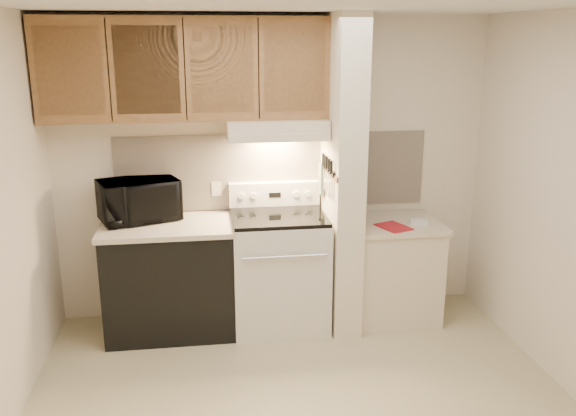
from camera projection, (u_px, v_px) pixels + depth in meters
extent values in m
plane|color=#C2B78F|center=(302.00, 401.00, 4.02)|extent=(3.60, 3.60, 0.00)
plane|color=white|center=(304.00, 3.00, 3.35)|extent=(3.60, 3.60, 0.00)
cube|color=silver|center=(273.00, 169.00, 5.11)|extent=(3.60, 2.50, 0.02)
cube|color=beige|center=(273.00, 171.00, 5.11)|extent=(2.60, 0.02, 0.63)
cube|color=silver|center=(279.00, 272.00, 5.00)|extent=(0.76, 0.65, 0.92)
cube|color=black|center=(284.00, 282.00, 4.69)|extent=(0.50, 0.01, 0.30)
cylinder|color=silver|center=(285.00, 257.00, 4.59)|extent=(0.65, 0.02, 0.02)
cube|color=black|center=(279.00, 216.00, 4.87)|extent=(0.74, 0.64, 0.03)
cube|color=silver|center=(274.00, 194.00, 5.11)|extent=(0.76, 0.08, 0.20)
cube|color=black|center=(275.00, 195.00, 5.07)|extent=(0.10, 0.01, 0.04)
cylinder|color=silver|center=(241.00, 196.00, 5.03)|extent=(0.05, 0.02, 0.05)
cylinder|color=silver|center=(253.00, 196.00, 5.04)|extent=(0.05, 0.02, 0.05)
cylinder|color=silver|center=(296.00, 194.00, 5.09)|extent=(0.05, 0.02, 0.05)
cylinder|color=silver|center=(308.00, 194.00, 5.11)|extent=(0.05, 0.02, 0.05)
cube|color=black|center=(170.00, 280.00, 4.90)|extent=(1.00, 0.63, 0.87)
cube|color=beige|center=(167.00, 226.00, 4.77)|extent=(1.04, 0.67, 0.04)
cube|color=black|center=(164.00, 216.00, 4.95)|extent=(0.24, 0.12, 0.02)
cylinder|color=#266E70|center=(124.00, 211.00, 4.91)|extent=(0.12, 0.12, 0.11)
cube|color=beige|center=(217.00, 189.00, 5.07)|extent=(0.08, 0.01, 0.12)
imported|color=black|center=(139.00, 200.00, 4.83)|extent=(0.70, 0.58, 0.33)
cube|color=silver|center=(342.00, 176.00, 4.85)|extent=(0.22, 0.70, 2.50)
cube|color=olive|center=(328.00, 170.00, 4.82)|extent=(0.01, 0.70, 0.04)
cube|color=black|center=(328.00, 169.00, 4.77)|extent=(0.02, 0.42, 0.04)
cube|color=silver|center=(331.00, 186.00, 4.65)|extent=(0.01, 0.03, 0.16)
cylinder|color=black|center=(331.00, 167.00, 4.60)|extent=(0.02, 0.02, 0.10)
cube|color=silver|center=(329.00, 185.00, 4.72)|extent=(0.01, 0.04, 0.18)
cylinder|color=black|center=(329.00, 165.00, 4.68)|extent=(0.02, 0.02, 0.10)
cube|color=silver|center=(326.00, 184.00, 4.81)|extent=(0.01, 0.04, 0.20)
cylinder|color=black|center=(327.00, 163.00, 4.76)|extent=(0.02, 0.02, 0.10)
cube|color=silver|center=(325.00, 180.00, 4.86)|extent=(0.01, 0.04, 0.16)
cylinder|color=black|center=(325.00, 161.00, 4.83)|extent=(0.02, 0.02, 0.10)
cube|color=silver|center=(323.00, 179.00, 4.94)|extent=(0.01, 0.04, 0.18)
cylinder|color=black|center=(323.00, 159.00, 4.90)|extent=(0.02, 0.02, 0.10)
cube|color=slate|center=(321.00, 179.00, 5.01)|extent=(0.03, 0.11, 0.25)
cube|color=beige|center=(393.00, 272.00, 5.14)|extent=(0.70, 0.60, 0.81)
cube|color=beige|center=(395.00, 224.00, 5.03)|extent=(0.74, 0.64, 0.04)
cube|color=#AA1A24|center=(394.00, 227.00, 4.87)|extent=(0.29, 0.33, 0.01)
cube|color=white|center=(419.00, 222.00, 4.94)|extent=(0.16, 0.13, 0.04)
cube|color=beige|center=(276.00, 128.00, 4.80)|extent=(0.78, 0.44, 0.15)
cube|color=beige|center=(280.00, 138.00, 4.61)|extent=(0.78, 0.04, 0.06)
cube|color=olive|center=(185.00, 69.00, 4.63)|extent=(2.18, 0.33, 0.77)
cube|color=olive|center=(69.00, 71.00, 4.36)|extent=(0.46, 0.01, 0.63)
cube|color=black|center=(108.00, 71.00, 4.40)|extent=(0.01, 0.01, 0.73)
cube|color=olive|center=(147.00, 70.00, 4.44)|extent=(0.46, 0.01, 0.63)
cube|color=black|center=(185.00, 70.00, 4.47)|extent=(0.01, 0.01, 0.73)
cube|color=olive|center=(222.00, 70.00, 4.51)|extent=(0.46, 0.01, 0.63)
cube|color=black|center=(259.00, 69.00, 4.55)|extent=(0.01, 0.01, 0.73)
cube|color=olive|center=(295.00, 69.00, 4.59)|extent=(0.46, 0.01, 0.63)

